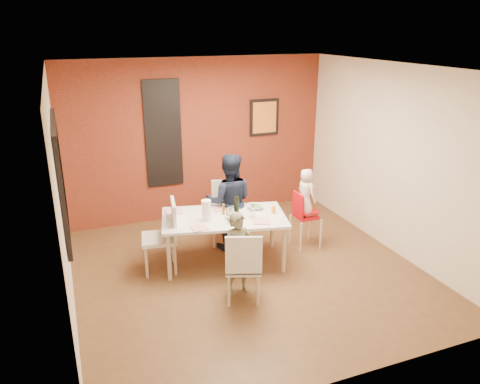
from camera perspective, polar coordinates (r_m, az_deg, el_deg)
name	(u,v)px	position (r m, az deg, el deg)	size (l,w,h in m)	color
ground	(248,271)	(6.48, 0.98, -9.62)	(4.50, 4.50, 0.00)	brown
ceiling	(249,68)	(5.67, 1.14, 14.91)	(4.50, 4.50, 0.02)	white
wall_back	(198,139)	(7.99, -5.12, 6.42)	(4.50, 0.02, 2.70)	beige
wall_front	(349,253)	(4.10, 13.16, -7.23)	(4.50, 0.02, 2.70)	beige
wall_left	(60,200)	(5.54, -21.05, -0.89)	(0.02, 4.50, 2.70)	beige
wall_right	(394,160)	(7.07, 18.21, 3.75)	(0.02, 4.50, 2.70)	beige
brick_accent_wall	(199,140)	(7.97, -5.07, 6.39)	(4.50, 0.02, 2.70)	maroon
picture_window_frame	(61,177)	(5.66, -21.04, 1.71)	(0.05, 1.70, 1.30)	black
picture_window_pane	(62,177)	(5.66, -20.89, 1.73)	(0.02, 1.55, 1.15)	black
glassblock_strip	(163,134)	(7.78, -9.34, 7.01)	(0.55, 0.03, 1.70)	silver
glassblock_surround	(163,134)	(7.78, -9.34, 7.00)	(0.60, 0.03, 1.76)	black
art_print_frame	(264,117)	(8.30, 2.97, 9.08)	(0.54, 0.03, 0.64)	black
art_print_canvas	(265,117)	(8.29, 3.01, 9.06)	(0.44, 0.01, 0.54)	orange
dining_table	(224,221)	(6.44, -1.97, -3.50)	(1.85, 1.29, 0.70)	silver
chair_near	(243,264)	(5.58, 0.42, -8.77)	(0.55, 0.55, 0.92)	beige
chair_far	(226,208)	(7.15, -1.73, -2.01)	(0.56, 0.56, 0.95)	white
chair_left	(166,232)	(6.36, -9.06, -4.87)	(0.53, 0.53, 0.99)	silver
high_chair	(304,214)	(7.02, 7.77, -2.70)	(0.37, 0.37, 0.87)	red
child_near	(238,254)	(5.77, -0.20, -7.52)	(0.39, 0.25, 1.07)	brown
child_far	(229,202)	(6.86, -1.30, -1.19)	(0.71, 0.55, 1.46)	black
toddler	(306,192)	(6.91, 8.04, -0.03)	(0.35, 0.22, 0.71)	silver
plate_near_left	(199,228)	(6.06, -4.98, -4.40)	(0.20, 0.20, 0.01)	white
plate_far_mid	(221,208)	(6.69, -2.28, -1.96)	(0.24, 0.24, 0.01)	silver
plate_near_right	(262,221)	(6.25, 2.64, -3.56)	(0.23, 0.23, 0.01)	white
plate_far_left	(174,212)	(6.62, -8.03, -2.38)	(0.24, 0.24, 0.01)	white
salad_bowl_a	(233,217)	(6.33, -0.84, -3.07)	(0.20, 0.20, 0.05)	white
salad_bowl_b	(255,207)	(6.68, 1.88, -1.81)	(0.23, 0.23, 0.06)	silver
wine_bottle	(237,205)	(6.45, -0.42, -1.63)	(0.07, 0.07, 0.26)	black
wine_glass_a	(231,215)	(6.17, -1.16, -2.85)	(0.08, 0.08, 0.22)	white
wine_glass_b	(252,211)	(6.35, 1.48, -2.30)	(0.07, 0.07, 0.19)	white
paper_towel_roll	(206,210)	(6.25, -4.12, -2.26)	(0.13, 0.13, 0.29)	white
condiment_red	(227,213)	(6.35, -1.54, -2.59)	(0.03, 0.03, 0.13)	red
condiment_green	(233,211)	(6.42, -0.92, -2.29)	(0.04, 0.04, 0.14)	#296D24
condiment_brown	(223,209)	(6.46, -2.03, -2.10)	(0.04, 0.04, 0.15)	brown
sippy_cup	(274,210)	(6.53, 4.11, -2.15)	(0.06, 0.06, 0.10)	orange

